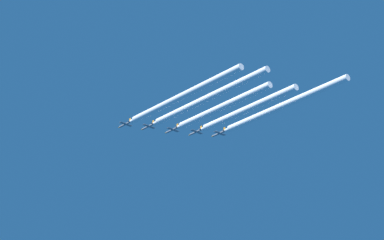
{
  "coord_description": "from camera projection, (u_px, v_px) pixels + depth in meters",
  "views": [
    {
      "loc": [
        -298.69,
        -343.59,
        1.24
      ],
      "look_at": [
        0.06,
        -16.5,
        208.39
      ],
      "focal_mm": 82.39,
      "sensor_mm": 36.0,
      "label": 1
    }
  ],
  "objects": [
    {
      "name": "smoke_trail_third_echelon",
      "position": [
        222.0,
        107.0,
        473.61
      ],
      "size": [
        3.67,
        70.68,
        3.67
      ],
      "color": "white"
    },
    {
      "name": "smoke_trail_lead",
      "position": [
        183.0,
        96.0,
        468.31
      ],
      "size": [
        3.67,
        87.82,
        3.67
      ],
      "color": "white"
    },
    {
      "name": "jet_lead",
      "position": [
        125.0,
        124.0,
        501.32
      ],
      "size": [
        8.2,
        11.94,
        2.87
      ],
      "color": "slate"
    },
    {
      "name": "jet_fifth_echelon",
      "position": [
        219.0,
        134.0,
        499.5
      ],
      "size": [
        8.2,
        11.94,
        2.87
      ],
      "color": "slate"
    },
    {
      "name": "jet_fourth_echelon",
      "position": [
        196.0,
        132.0,
        500.41
      ],
      "size": [
        8.2,
        11.94,
        2.87
      ],
      "color": "slate"
    },
    {
      "name": "smoke_trail_second_echelon",
      "position": [
        207.0,
        98.0,
        467.13
      ],
      "size": [
        3.67,
        87.64,
        3.67
      ],
      "color": "white"
    },
    {
      "name": "smoke_trail_fifth_echelon",
      "position": [
        283.0,
        106.0,
        466.73
      ],
      "size": [
        3.67,
        87.08,
        3.67
      ],
      "color": "white"
    },
    {
      "name": "smoke_trail_fourth_echelon",
      "position": [
        247.0,
        109.0,
        473.18
      ],
      "size": [
        3.67,
        70.52,
        3.67
      ],
      "color": "white"
    },
    {
      "name": "jet_second_echelon",
      "position": [
        148.0,
        127.0,
        500.08
      ],
      "size": [
        8.2,
        11.94,
        2.87
      ],
      "color": "slate"
    },
    {
      "name": "jet_third_echelon",
      "position": [
        172.0,
        130.0,
        500.9
      ],
      "size": [
        8.2,
        11.94,
        2.87
      ],
      "color": "slate"
    }
  ]
}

